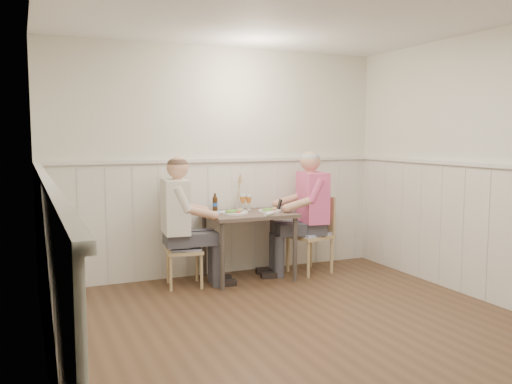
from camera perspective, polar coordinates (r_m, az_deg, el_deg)
ground_plane at (r=4.51m, az=6.32°, el=-14.92°), size 4.50×4.50×0.00m
room_shell at (r=4.21m, az=6.56°, el=4.77°), size 4.04×4.54×2.60m
wainscot at (r=4.90m, az=2.40°, el=-4.78°), size 4.00×4.49×1.34m
dining_table at (r=6.02m, az=-0.76°, el=-3.12°), size 0.95×0.70×0.75m
chair_right at (r=6.40m, az=6.06°, el=-4.12°), size 0.51×0.51×0.89m
chair_left at (r=5.82m, az=-8.07°, el=-5.72°), size 0.43×0.43×0.79m
man_in_pink at (r=6.32m, az=5.56°, el=-3.12°), size 0.72×0.50×1.45m
diner_cream at (r=5.75m, az=-8.04°, el=-4.22°), size 0.68×0.47×1.41m
plate_man at (r=6.09m, az=1.41°, el=-1.88°), size 0.26×0.26×0.07m
plate_diner at (r=5.92m, az=-2.38°, el=-2.08°), size 0.30×0.30×0.08m
beer_glass_a at (r=6.21m, az=-0.78°, el=-0.79°), size 0.07×0.07×0.18m
beer_glass_b at (r=6.17m, az=-1.39°, el=-0.76°), size 0.08×0.08×0.19m
beer_bottle at (r=6.12m, az=-4.34°, el=-1.20°), size 0.06×0.06×0.20m
rolled_napkin at (r=5.81m, az=1.41°, el=-2.27°), size 0.17×0.14×0.04m
grass_vase at (r=6.22m, az=-1.93°, el=-0.10°), size 0.05×0.05×0.44m
gingham_mat at (r=6.04m, az=-4.10°, el=-2.14°), size 0.38×0.34×0.01m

